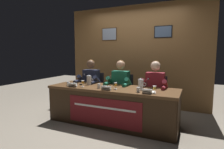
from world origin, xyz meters
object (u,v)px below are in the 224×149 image
nameplate_left (72,85)px  water_cup_right (138,90)px  chair_center (123,95)px  juice_glass_right (155,88)px  microphone_right (147,87)px  panelist_right (154,87)px  water_pitcher_left_side (89,80)px  water_cup_center (99,86)px  juice_glass_left (83,82)px  water_pitcher_right_side (141,84)px  microphone_left (82,81)px  microphone_center (108,84)px  nameplate_center (106,88)px  chair_right (156,98)px  document_stack_right (149,92)px  chair_left (94,92)px  nameplate_right (147,91)px  juice_glass_center (116,85)px  conference_table (110,100)px  water_cup_left (68,84)px  panelist_left (90,82)px  panelist_center (119,84)px

nameplate_left → water_cup_right: size_ratio=2.34×
nameplate_left → chair_center: chair_center is taller
juice_glass_right → microphone_right: 0.20m
nameplate_left → panelist_right: panelist_right is taller
water_pitcher_left_side → water_cup_center: bearing=-35.3°
juice_glass_left → water_pitcher_right_side: water_pitcher_right_side is taller
microphone_left → microphone_center: (0.65, -0.07, 0.00)m
nameplate_center → water_pitcher_right_side: size_ratio=0.88×
chair_right → water_cup_right: bearing=-100.3°
chair_right → document_stack_right: size_ratio=3.95×
chair_left → nameplate_right: size_ratio=5.65×
juice_glass_center → conference_table: bearing=163.4°
water_cup_left → water_cup_center: same height
nameplate_right → chair_right: bearing=91.4°
conference_table → water_cup_center: water_cup_center is taller
conference_table → juice_glass_left: size_ratio=20.44×
panelist_left → chair_center: panelist_left is taller
nameplate_left → panelist_center: size_ratio=0.16×
conference_table → nameplate_left: size_ratio=12.71×
water_cup_left → nameplate_right: 1.64m
microphone_left → document_stack_right: (1.47, -0.16, -0.07)m
chair_left → microphone_right: microphone_right is taller
microphone_center → chair_right: size_ratio=0.24×
conference_table → water_cup_right: bearing=-12.1°
nameplate_left → juice_glass_left: 0.21m
chair_left → water_cup_right: size_ratio=10.68×
microphone_left → panelist_center: panelist_center is taller
nameplate_left → juice_glass_right: juice_glass_right is taller
nameplate_center → juice_glass_right: juice_glass_right is taller
nameplate_left → juice_glass_center: (0.86, 0.15, 0.05)m
conference_table → nameplate_right: (0.77, -0.20, 0.28)m
nameplate_left → juice_glass_center: juice_glass_center is taller
nameplate_left → water_cup_center: bearing=10.5°
document_stack_right → nameplate_center: bearing=-167.6°
panelist_left → water_cup_center: panelist_left is taller
nameplate_left → document_stack_right: nameplate_left is taller
chair_center → water_cup_center: chair_center is taller
microphone_left → nameplate_right: size_ratio=1.35×
nameplate_left → document_stack_right: size_ratio=0.87×
microphone_left → juice_glass_center: (0.84, -0.15, 0.01)m
conference_table → panelist_left: size_ratio=2.05×
nameplate_center → water_pitcher_right_side: water_pitcher_right_side is taller
water_pitcher_left_side → document_stack_right: bearing=-9.7°
water_cup_left → nameplate_center: water_cup_left is taller
juice_glass_center → water_pitcher_right_side: water_pitcher_right_side is taller
juice_glass_left → document_stack_right: size_ratio=0.54×
chair_right → juice_glass_right: bearing=-81.1°
nameplate_left → water_cup_center: water_cup_center is taller
panelist_left → juice_glass_right: (1.61, -0.58, 0.09)m
juice_glass_left → panelist_right: bearing=23.8°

